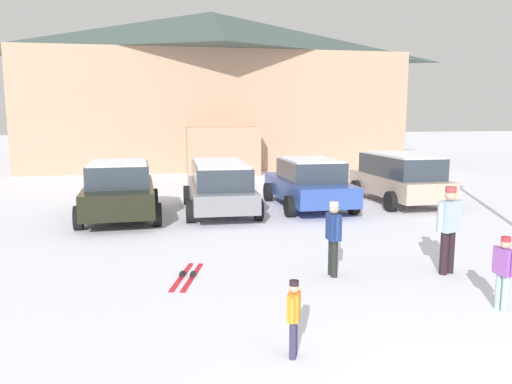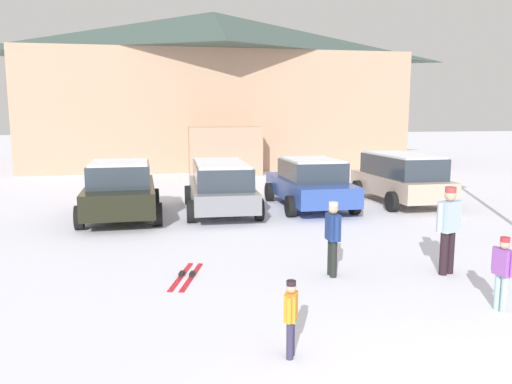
% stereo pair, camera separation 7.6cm
% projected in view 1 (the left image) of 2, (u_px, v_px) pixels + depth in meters
% --- Properties ---
extents(ski_lodge, '(21.75, 12.09, 9.04)m').
position_uv_depth(ski_lodge, '(212.00, 89.00, 30.09)').
color(ski_lodge, tan).
rests_on(ski_lodge, ground).
extents(parked_black_sedan, '(2.26, 4.36, 1.68)m').
position_uv_depth(parked_black_sedan, '(119.00, 190.00, 14.43)').
color(parked_black_sedan, black).
rests_on(parked_black_sedan, ground).
extents(parked_grey_wagon, '(2.37, 4.85, 1.56)m').
position_uv_depth(parked_grey_wagon, '(220.00, 185.00, 15.38)').
color(parked_grey_wagon, gray).
rests_on(parked_grey_wagon, ground).
extents(parked_blue_hatchback, '(2.32, 4.63, 1.61)m').
position_uv_depth(parked_blue_hatchback, '(309.00, 183.00, 16.14)').
color(parked_blue_hatchback, '#2F4DA3').
rests_on(parked_blue_hatchback, ground).
extents(parked_beige_suv, '(2.17, 4.41, 1.70)m').
position_uv_depth(parked_beige_suv, '(399.00, 177.00, 16.92)').
color(parked_beige_suv, '#BFA690').
rests_on(parked_beige_suv, ground).
extents(skier_teen_in_navy_coat, '(0.21, 0.52, 1.41)m').
position_uv_depth(skier_teen_in_navy_coat, '(333.00, 234.00, 9.23)').
color(skier_teen_in_navy_coat, black).
rests_on(skier_teen_in_navy_coat, ground).
extents(skier_adult_in_blue_parka, '(0.59, 0.35, 1.67)m').
position_uv_depth(skier_adult_in_blue_parka, '(449.00, 225.00, 9.34)').
color(skier_adult_in_blue_parka, black).
rests_on(skier_adult_in_blue_parka, ground).
extents(skier_child_in_orange_jacket, '(0.23, 0.34, 0.99)m').
position_uv_depth(skier_child_in_orange_jacket, '(294.00, 314.00, 6.12)').
color(skier_child_in_orange_jacket, '#353250').
rests_on(skier_child_in_orange_jacket, ground).
extents(skier_child_in_purple_jacket, '(0.20, 0.43, 1.16)m').
position_uv_depth(skier_child_in_purple_jacket, '(504.00, 269.00, 7.60)').
color(skier_child_in_purple_jacket, '#99BAC2').
rests_on(skier_child_in_purple_jacket, ground).
extents(pair_of_skis, '(0.78, 1.65, 0.08)m').
position_uv_depth(pair_of_skis, '(187.00, 276.00, 9.27)').
color(pair_of_skis, red).
rests_on(pair_of_skis, ground).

